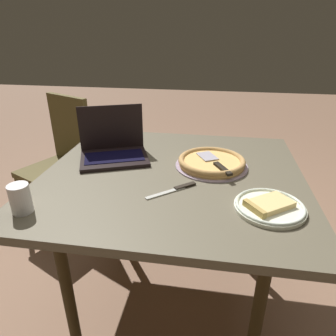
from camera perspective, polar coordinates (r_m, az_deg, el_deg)
The scene contains 8 objects.
ground_plane at distance 1.82m, azimuth 0.70°, elevation -23.26°, with size 12.00×12.00×0.00m, color #8B674F.
dining_table at distance 1.38m, azimuth 0.85°, elevation -3.50°, with size 1.14×1.07×0.77m.
laptop at distance 1.51m, azimuth -10.26°, elevation 3.76°, with size 0.39×0.34×0.24m.
pizza_plate at distance 1.13m, azimuth 18.56°, elevation -6.87°, with size 0.25×0.25×0.04m.
pizza_tray at distance 1.41m, azimuth 8.23°, elevation 1.09°, with size 0.33×0.33×0.04m.
table_knife at distance 1.20m, azimuth 1.52°, elevation -3.97°, with size 0.19×0.16×0.01m.
drink_cup at distance 1.16m, azimuth -26.09°, elevation -5.16°, with size 0.07×0.07×0.11m.
chair_near at distance 2.23m, azimuth -19.34°, elevation 1.86°, with size 0.52×0.52×0.95m.
Camera 1 is at (-0.17, 1.20, 1.36)m, focal length 32.33 mm.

